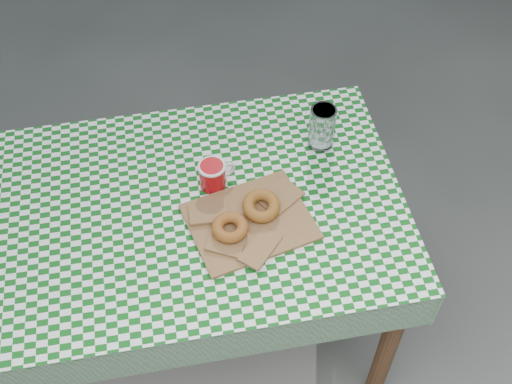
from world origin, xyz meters
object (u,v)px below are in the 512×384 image
Objects in this scene: paper_bag at (250,221)px; coffee_mug at (212,175)px; drinking_glass at (322,127)px; table at (200,276)px.

coffee_mug is at bearing 120.31° from paper_bag.
coffee_mug is 0.37m from drinking_glass.
drinking_glass is (0.42, 0.20, 0.45)m from table.
paper_bag is at bearing -28.71° from table.
coffee_mug is (0.07, 0.08, 0.42)m from table.
table is at bearing -153.31° from coffee_mug.
drinking_glass is at bearing 46.77° from paper_bag.
coffee_mug reaches higher than table.
coffee_mug is at bearing 44.75° from table.
coffee_mug is 1.06× the size of drinking_glass.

